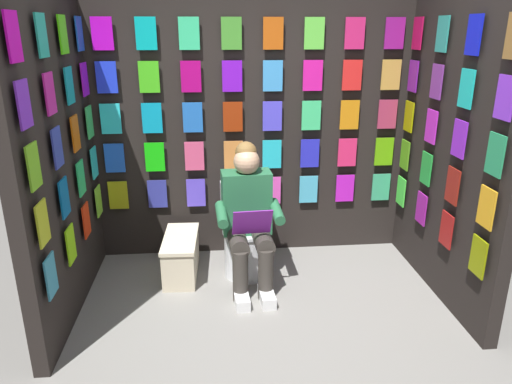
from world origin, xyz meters
name	(u,v)px	position (x,y,z in m)	size (l,w,h in m)	color
ground_plane	(275,363)	(0.00, 0.00, 0.00)	(30.00, 30.00, 0.00)	gray
display_wall_back	(252,132)	(0.00, -1.73, 1.15)	(2.91, 0.14, 2.29)	black
display_wall_left	(452,152)	(-1.45, -0.84, 1.15)	(0.14, 1.68, 2.29)	black
display_wall_right	(58,162)	(1.45, -0.84, 1.15)	(0.14, 1.68, 2.29)	black
toilet	(245,236)	(0.10, -1.26, 0.33)	(0.41, 0.56, 0.77)	white
person_reading	(248,217)	(0.09, -1.04, 0.60)	(0.54, 0.70, 1.19)	#286B42
comic_longbox_near	(181,256)	(0.66, -1.24, 0.18)	(0.31, 0.64, 0.36)	beige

